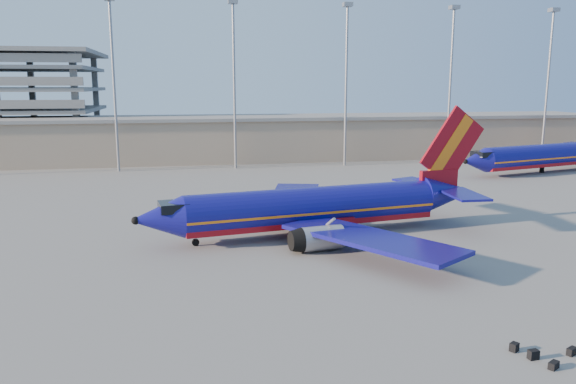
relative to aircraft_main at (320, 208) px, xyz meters
name	(u,v)px	position (x,y,z in m)	size (l,w,h in m)	color
ground	(327,233)	(0.76, 0.04, -2.66)	(220.00, 220.00, 0.00)	slate
terminal_building	(304,136)	(10.76, 58.04, 1.65)	(122.00, 16.00, 8.50)	gray
light_mast_row	(291,67)	(5.76, 46.04, 14.89)	(101.60, 1.60, 28.65)	gray
aircraft_main	(320,208)	(0.00, 0.00, 0.00)	(36.62, 34.96, 12.46)	navy
aircraft_second	(547,155)	(47.03, 31.97, 0.21)	(36.29, 17.26, 12.53)	navy
luggage_pile	(542,354)	(5.81, -27.27, -2.43)	(3.52, 2.76, 0.53)	black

